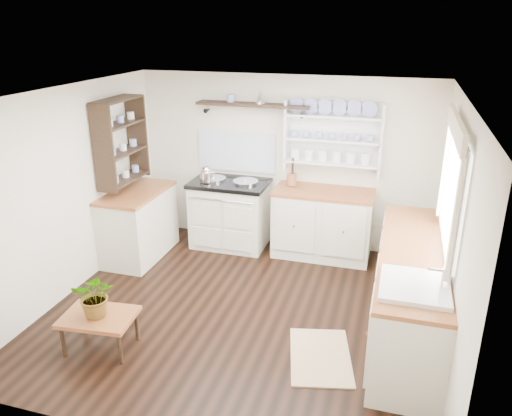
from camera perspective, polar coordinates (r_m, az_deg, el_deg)
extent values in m
cube|color=black|center=(5.52, -1.68, -11.55)|extent=(4.00, 3.80, 0.01)
cube|color=silver|center=(6.74, 3.24, 5.25)|extent=(4.00, 0.02, 2.30)
cube|color=silver|center=(4.81, 21.51, -2.74)|extent=(0.02, 3.80, 2.30)
cube|color=silver|center=(5.90, -20.60, 1.66)|extent=(0.02, 3.80, 2.30)
cube|color=white|center=(4.71, -1.97, 12.84)|extent=(4.00, 3.80, 0.01)
cube|color=white|center=(4.82, 21.47, 1.81)|extent=(0.04, 1.40, 1.00)
cube|color=white|center=(4.82, 21.23, 1.84)|extent=(0.02, 1.50, 1.10)
cube|color=beige|center=(4.68, 21.91, 8.59)|extent=(0.04, 1.55, 0.18)
cube|color=silver|center=(6.84, -2.98, -0.81)|extent=(0.99, 0.64, 0.87)
cube|color=black|center=(6.69, -3.05, 2.85)|extent=(1.03, 0.68, 0.05)
cylinder|color=silver|center=(6.75, -4.88, 3.34)|extent=(0.34, 0.34, 0.03)
cylinder|color=silver|center=(6.61, -1.20, 3.01)|extent=(0.34, 0.34, 0.03)
cylinder|color=silver|center=(6.41, -4.10, 0.84)|extent=(0.89, 0.02, 0.02)
cube|color=beige|center=(6.58, 7.60, -1.82)|extent=(1.25, 0.60, 0.88)
cube|color=brown|center=(6.43, 7.78, 1.80)|extent=(1.27, 0.63, 0.04)
cube|color=beige|center=(5.18, 17.07, -9.22)|extent=(0.60, 2.40, 0.88)
cube|color=brown|center=(4.98, 17.60, -4.82)|extent=(0.62, 2.43, 0.04)
cube|color=white|center=(4.35, 17.50, -9.90)|extent=(0.55, 0.60, 0.28)
cylinder|color=silver|center=(4.27, 20.49, -7.82)|extent=(0.02, 0.02, 0.22)
cube|color=beige|center=(6.69, -13.27, -1.86)|extent=(0.60, 1.10, 0.88)
cube|color=brown|center=(6.53, -13.58, 1.71)|extent=(0.62, 1.13, 0.04)
cube|color=white|center=(6.51, 8.90, 8.11)|extent=(1.20, 0.03, 0.90)
cube|color=white|center=(6.42, 8.79, 7.95)|extent=(1.20, 0.22, 0.02)
cylinder|color=navy|center=(6.38, 8.94, 10.33)|extent=(0.20, 0.02, 0.20)
cube|color=black|center=(6.55, -0.36, 11.74)|extent=(1.50, 0.24, 0.04)
cone|color=black|center=(6.85, -5.50, 11.10)|extent=(0.06, 0.20, 0.06)
cone|color=black|center=(6.48, 5.42, 10.56)|extent=(0.06, 0.20, 0.06)
cube|color=black|center=(6.42, -15.18, 7.47)|extent=(0.28, 0.80, 1.05)
cylinder|color=#965337|center=(6.55, 4.08, 3.27)|extent=(0.13, 0.13, 0.15)
cube|color=brown|center=(4.99, -17.54, -11.79)|extent=(0.71, 0.54, 0.04)
cylinder|color=black|center=(5.09, -21.21, -14.06)|extent=(0.04, 0.04, 0.32)
cylinder|color=black|center=(5.35, -19.13, -11.92)|extent=(0.04, 0.04, 0.32)
cylinder|color=black|center=(4.84, -15.29, -15.26)|extent=(0.04, 0.04, 0.32)
cylinder|color=black|center=(5.11, -13.46, -12.92)|extent=(0.04, 0.04, 0.32)
imported|color=#3F7233|center=(4.88, -17.84, -9.48)|extent=(0.46, 0.42, 0.43)
cube|color=#997559|center=(4.88, 7.36, -16.47)|extent=(0.73, 0.95, 0.02)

